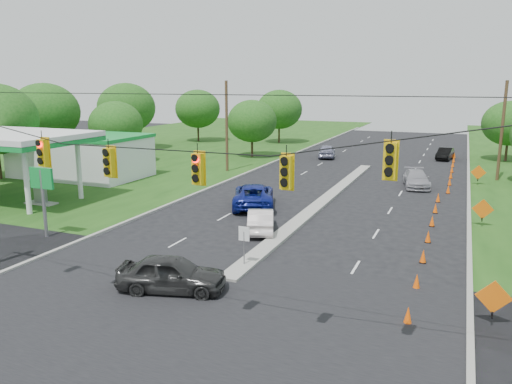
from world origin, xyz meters
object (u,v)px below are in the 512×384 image
at_px(black_sedan, 172,274).
at_px(blue_pickup, 254,195).
at_px(gas_station, 70,152).
at_px(white_sedan, 261,220).

bearing_deg(black_sedan, blue_pickup, -5.53).
bearing_deg(blue_pickup, black_sedan, 78.36).
relative_size(gas_station, blue_pickup, 3.25).
relative_size(white_sedan, blue_pickup, 0.71).
height_order(black_sedan, white_sedan, black_sedan).
xyz_separation_m(black_sedan, blue_pickup, (-2.58, 15.18, 0.05)).
bearing_deg(gas_station, blue_pickup, -8.35).
bearing_deg(white_sedan, black_sedan, 67.79).
distance_m(gas_station, white_sedan, 23.69).
distance_m(gas_station, black_sedan, 28.43).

